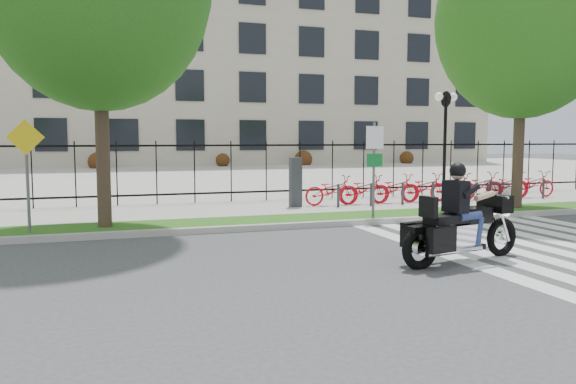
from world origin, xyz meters
name	(u,v)px	position (x,y,z in m)	size (l,w,h in m)	color
ground	(345,266)	(0.00, 0.00, 0.00)	(120.00, 120.00, 0.00)	#3B3B3E
curb	(277,227)	(0.00, 4.10, 0.07)	(60.00, 0.20, 0.15)	#9E9C95
grass_verge	(267,222)	(0.00, 4.95, 0.07)	(60.00, 1.50, 0.15)	#1E4F13
sidewalk	(244,210)	(0.00, 7.45, 0.07)	(60.00, 3.50, 0.15)	#ABAAA0
plaza	(174,175)	(0.00, 25.00, 0.05)	(80.00, 34.00, 0.10)	#ABAAA0
crosswalk_stripes	(564,248)	(4.83, 0.00, 0.01)	(5.70, 8.00, 0.01)	silver
iron_fence	(231,171)	(0.00, 9.20, 1.15)	(30.00, 0.06, 2.00)	black
office_building	(146,54)	(0.00, 44.92, 9.97)	(60.00, 21.90, 20.15)	#A69A86
lamp_post_right	(446,116)	(10.00, 12.00, 3.21)	(1.06, 0.70, 4.25)	black
street_tree_2	(523,19)	(7.83, 4.95, 5.70)	(5.06, 5.06, 8.47)	#33231C
bike_share_station	(437,187)	(6.52, 7.20, 0.62)	(9.96, 0.85, 1.50)	#2D2D33
sign_pole_regulatory	(374,157)	(2.86, 4.58, 1.74)	(0.50, 0.09, 2.50)	#59595B
sign_pole_warning	(27,160)	(-5.58, 4.58, 1.74)	(0.78, 0.09, 2.49)	#59595B
motorcycle_rider	(462,223)	(2.09, -0.41, 0.72)	(2.78, 1.11, 2.17)	black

